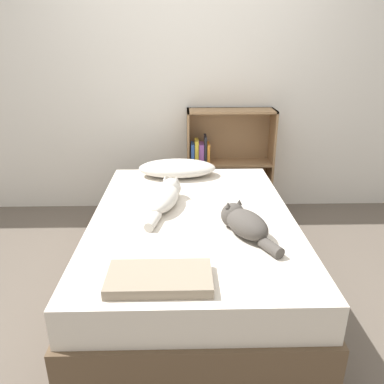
{
  "coord_description": "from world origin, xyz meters",
  "views": [
    {
      "loc": [
        -0.06,
        -2.19,
        1.59
      ],
      "look_at": [
        0.0,
        0.14,
        0.64
      ],
      "focal_mm": 35.0,
      "sensor_mm": 36.0,
      "label": 1
    }
  ],
  "objects": [
    {
      "name": "pillow",
      "position": [
        -0.11,
        0.76,
        0.61
      ],
      "size": [
        0.64,
        0.34,
        0.13
      ],
      "color": "beige",
      "rests_on": "bed"
    },
    {
      "name": "bookshelf",
      "position": [
        0.35,
        1.28,
        0.52
      ],
      "size": [
        0.81,
        0.26,
        1.01
      ],
      "color": "#8E6B47",
      "rests_on": "ground_plane"
    },
    {
      "name": "bed",
      "position": [
        0.0,
        0.0,
        0.27
      ],
      "size": [
        1.32,
        1.91,
        0.54
      ],
      "color": "brown",
      "rests_on": "ground_plane"
    },
    {
      "name": "wall_back",
      "position": [
        0.0,
        1.41,
        1.25
      ],
      "size": [
        8.0,
        0.06,
        2.5
      ],
      "color": "silver",
      "rests_on": "ground_plane"
    },
    {
      "name": "cat_light",
      "position": [
        -0.18,
        0.15,
        0.61
      ],
      "size": [
        0.25,
        0.61,
        0.17
      ],
      "rotation": [
        0.0,
        0.0,
        1.35
      ],
      "color": "beige",
      "rests_on": "bed"
    },
    {
      "name": "ground_plane",
      "position": [
        0.0,
        0.0,
        0.0
      ],
      "size": [
        8.0,
        8.0,
        0.0
      ],
      "primitive_type": "plane",
      "color": "brown"
    },
    {
      "name": "cat_dark",
      "position": [
        0.29,
        -0.27,
        0.62
      ],
      "size": [
        0.31,
        0.47,
        0.17
      ],
      "rotation": [
        0.0,
        0.0,
        2.05
      ],
      "color": "#47423D",
      "rests_on": "bed"
    },
    {
      "name": "blanket_fold",
      "position": [
        -0.17,
        -0.73,
        0.57
      ],
      "size": [
        0.49,
        0.26,
        0.05
      ],
      "color": "gray",
      "rests_on": "bed"
    }
  ]
}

